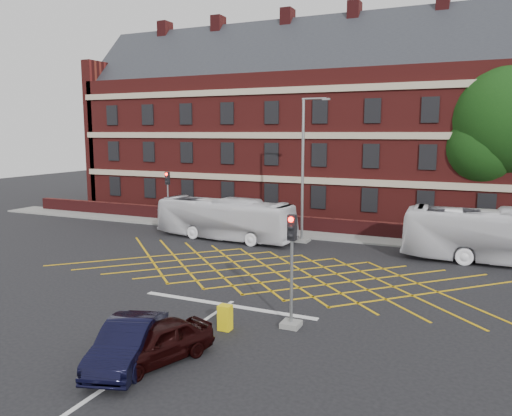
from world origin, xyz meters
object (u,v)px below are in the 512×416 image
at_px(traffic_light_near, 291,282).
at_px(direction_signs, 181,208).
at_px(bus_left, 225,219).
at_px(car_maroon, 158,342).
at_px(deciduous_tree, 506,129).
at_px(car_navy, 128,342).
at_px(utility_cabinet, 225,318).
at_px(traffic_light_far, 168,205).
at_px(street_lamp, 303,193).
at_px(bus_right, 507,237).

relative_size(traffic_light_near, direction_signs, 1.94).
height_order(bus_left, direction_signs, bus_left).
bearing_deg(car_maroon, deciduous_tree, 89.64).
height_order(bus_left, car_navy, bus_left).
bearing_deg(bus_left, car_navy, -156.35).
bearing_deg(utility_cabinet, bus_left, 117.65).
height_order(traffic_light_far, street_lamp, street_lamp).
bearing_deg(deciduous_tree, traffic_light_near, -108.61).
bearing_deg(bus_right, bus_left, 89.07).
relative_size(bus_right, street_lamp, 1.18).
bearing_deg(direction_signs, bus_left, -30.17).
bearing_deg(traffic_light_far, direction_signs, 80.99).
bearing_deg(bus_right, street_lamp, 83.36).
relative_size(bus_right, traffic_light_near, 2.60).
bearing_deg(traffic_light_far, utility_cabinet, -50.32).
bearing_deg(bus_right, car_navy, 145.29).
xyz_separation_m(bus_left, car_maroon, (6.64, -17.26, -0.76)).
height_order(traffic_light_near, street_lamp, street_lamp).
bearing_deg(street_lamp, bus_left, -164.94).
bearing_deg(direction_signs, car_navy, -61.39).
height_order(bus_right, direction_signs, bus_right).
height_order(car_maroon, deciduous_tree, deciduous_tree).
bearing_deg(car_navy, traffic_light_far, 103.23).
distance_m(street_lamp, utility_cabinet, 15.91).
bearing_deg(street_lamp, deciduous_tree, 35.16).
distance_m(bus_right, utility_cabinet, 17.71).
xyz_separation_m(car_navy, traffic_light_near, (3.68, 4.90, 1.08)).
distance_m(car_navy, traffic_light_far, 22.84).
relative_size(car_navy, traffic_light_near, 0.97).
bearing_deg(bus_right, car_maroon, 146.44).
bearing_deg(car_navy, street_lamp, 74.57).
height_order(bus_left, bus_right, bus_right).
relative_size(car_navy, utility_cabinet, 4.39).
height_order(deciduous_tree, direction_signs, deciduous_tree).
height_order(bus_right, traffic_light_far, traffic_light_far).
bearing_deg(bus_right, direction_signs, 80.47).
bearing_deg(traffic_light_near, car_navy, -126.92).
relative_size(bus_left, car_navy, 2.42).
height_order(car_navy, utility_cabinet, car_navy).
xyz_separation_m(bus_left, direction_signs, (-5.62, 3.27, -0.02)).
relative_size(bus_right, traffic_light_far, 2.60).
xyz_separation_m(bus_left, bus_right, (17.25, 0.56, 0.15)).
xyz_separation_m(bus_right, street_lamp, (-12.13, 0.82, 1.73)).
bearing_deg(car_maroon, direction_signs, 141.71).
height_order(bus_left, traffic_light_far, traffic_light_far).
bearing_deg(deciduous_tree, bus_right, -89.51).
distance_m(car_maroon, traffic_light_far, 22.85).
height_order(bus_left, utility_cabinet, bus_left).
xyz_separation_m(car_navy, deciduous_tree, (11.33, 27.62, 6.80)).
distance_m(bus_right, car_navy, 21.59).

